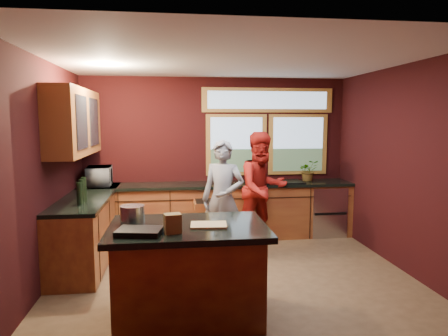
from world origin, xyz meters
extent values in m
plane|color=brown|center=(0.00, 0.00, 0.00)|extent=(4.50, 4.50, 0.00)
cube|color=black|center=(0.00, 2.00, 1.35)|extent=(4.50, 0.02, 2.70)
cube|color=black|center=(0.00, -2.00, 1.35)|extent=(4.50, 0.02, 2.70)
cube|color=black|center=(-2.25, 0.00, 1.35)|extent=(0.02, 4.00, 2.70)
cube|color=black|center=(2.25, 0.00, 1.35)|extent=(0.02, 4.00, 2.70)
cube|color=silver|center=(0.00, 0.00, 2.70)|extent=(4.50, 4.00, 0.02)
cube|color=#839BB5|center=(0.35, 1.99, 1.55)|extent=(1.06, 0.02, 1.06)
cube|color=#839BB5|center=(1.45, 1.99, 1.55)|extent=(1.06, 0.02, 1.06)
cube|color=olive|center=(0.90, 1.99, 2.32)|extent=(2.30, 0.02, 0.42)
cube|color=#5A2315|center=(-2.07, 0.85, 1.95)|extent=(0.36, 1.80, 0.90)
cube|color=#5A2315|center=(0.00, 1.70, 0.44)|extent=(4.50, 0.60, 0.88)
cube|color=black|center=(0.00, 1.69, 0.91)|extent=(4.50, 0.64, 0.05)
cube|color=#B7B7BC|center=(1.85, 1.68, 0.42)|extent=(0.60, 0.58, 0.85)
cube|color=black|center=(1.10, 1.66, 0.91)|extent=(0.66, 0.46, 0.05)
cube|color=#5A2315|center=(-1.95, 0.85, 0.44)|extent=(0.60, 2.30, 0.88)
cube|color=black|center=(-1.94, 0.85, 0.91)|extent=(0.64, 2.30, 0.05)
cube|color=#5A2315|center=(-0.60, -0.98, 0.44)|extent=(1.40, 0.90, 0.88)
cube|color=black|center=(-0.60, -0.98, 0.92)|extent=(1.55, 1.05, 0.06)
imported|color=slate|center=(-0.05, 0.71, 0.85)|extent=(0.73, 0.63, 1.70)
imported|color=maroon|center=(0.65, 1.25, 0.90)|extent=(1.04, 0.92, 1.80)
imported|color=#999999|center=(-1.92, 1.70, 1.08)|extent=(0.42, 0.59, 0.31)
imported|color=#999999|center=(1.57, 1.75, 1.11)|extent=(0.33, 0.28, 0.36)
cylinder|color=white|center=(0.10, 1.70, 1.07)|extent=(0.12, 0.12, 0.28)
cube|color=tan|center=(-0.40, -1.03, 0.95)|extent=(0.37, 0.28, 0.02)
cylinder|color=#B5B5BA|center=(-1.15, -0.83, 1.03)|extent=(0.24, 0.24, 0.18)
cube|color=brown|center=(-0.75, -1.23, 1.03)|extent=(0.17, 0.15, 0.18)
cube|color=black|center=(-1.05, -1.23, 0.97)|extent=(0.45, 0.35, 0.05)
camera|label=1|loc=(-0.73, -4.84, 1.98)|focal=32.00mm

